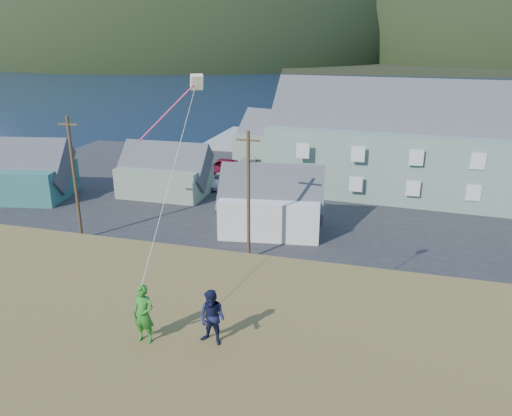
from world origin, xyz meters
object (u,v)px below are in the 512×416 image
(shed_teal, at_px, (22,172))
(shed_palegreen_far, at_px, (285,141))
(shed_palegreen_near, at_px, (165,172))
(kite_flyer_green, at_px, (144,314))
(shed_white, at_px, (271,202))
(wharf, at_px, (305,143))
(kite_flyer_navy, at_px, (212,318))
(lodge, at_px, (471,146))

(shed_teal, xyz_separation_m, shed_palegreen_far, (21.40, 19.57, 0.34))
(shed_palegreen_near, relative_size, kite_flyer_green, 5.22)
(shed_teal, bearing_deg, kite_flyer_green, -55.91)
(shed_white, bearing_deg, shed_palegreen_near, 144.16)
(shed_palegreen_near, bearing_deg, wharf, 70.51)
(wharf, height_order, kite_flyer_navy, kite_flyer_navy)
(shed_teal, distance_m, shed_white, 25.10)
(shed_palegreen_near, height_order, kite_flyer_navy, kite_flyer_navy)
(shed_white, bearing_deg, shed_palegreen_far, 91.50)
(shed_palegreen_near, bearing_deg, kite_flyer_navy, -62.65)
(wharf, distance_m, shed_palegreen_near, 27.93)
(kite_flyer_green, bearing_deg, shed_white, 98.63)
(shed_palegreen_far, xyz_separation_m, kite_flyer_navy, (8.27, -47.05, 5.03))
(shed_palegreen_near, distance_m, shed_palegreen_far, 17.38)
(shed_palegreen_far, relative_size, kite_flyer_green, 7.65)
(wharf, relative_size, kite_flyer_green, 15.61)
(shed_palegreen_near, relative_size, shed_white, 0.98)
(lodge, height_order, shed_teal, lodge)
(kite_flyer_navy, bearing_deg, kite_flyer_green, -157.56)
(shed_white, height_order, kite_flyer_navy, kite_flyer_navy)
(shed_palegreen_near, xyz_separation_m, shed_white, (12.29, -6.48, 0.14))
(shed_palegreen_far, bearing_deg, wharf, 102.87)
(shed_white, height_order, shed_palegreen_far, shed_palegreen_far)
(wharf, height_order, shed_white, shed_white)
(lodge, bearing_deg, kite_flyer_green, -105.41)
(shed_teal, bearing_deg, shed_white, -15.37)
(shed_palegreen_near, distance_m, kite_flyer_green, 36.21)
(shed_palegreen_far, bearing_deg, shed_teal, -122.81)
(shed_teal, xyz_separation_m, shed_palegreen_near, (12.73, 4.52, -0.23))
(shed_palegreen_near, bearing_deg, lodge, 13.53)
(lodge, relative_size, shed_palegreen_far, 3.02)
(wharf, xyz_separation_m, shed_palegreen_near, (-9.04, -26.35, 1.92))
(wharf, bearing_deg, lodge, -45.15)
(lodge, height_order, shed_palegreen_near, lodge)
(wharf, distance_m, lodge, 27.59)
(kite_flyer_green, bearing_deg, shed_palegreen_near, 117.40)
(shed_palegreen_far, height_order, kite_flyer_navy, kite_flyer_navy)
(wharf, distance_m, kite_flyer_navy, 59.37)
(lodge, relative_size, kite_flyer_green, 23.09)
(shed_teal, height_order, kite_flyer_navy, kite_flyer_navy)
(wharf, bearing_deg, shed_palegreen_far, -91.88)
(shed_white, bearing_deg, kite_flyer_green, -91.76)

